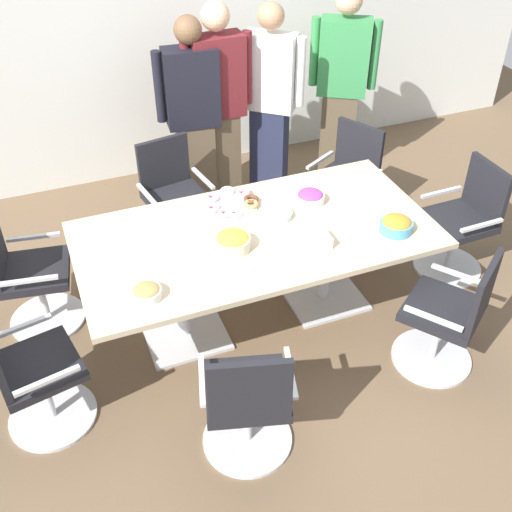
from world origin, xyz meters
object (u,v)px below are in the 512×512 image
object	(u,v)px
snack_bowl_chips_yellow	(232,241)
snack_bowl_cookies	(146,292)
conference_table	(256,247)
person_standing_2	(270,100)
office_chair_0	(346,185)
office_chair_4	(248,404)
office_chair_1	(175,202)
person_standing_1	(219,105)
plate_stack	(275,214)
person_standing_3	(342,85)
office_chair_6	(462,225)
office_chair_2	(29,278)
snack_bowl_chips_orange	(396,225)
donut_platter	(232,203)
office_chair_5	(450,319)
person_standing_0	(193,116)
snack_bowl_candy_mix	(310,197)
napkin_pile	(317,240)
office_chair_3	(31,377)

from	to	relation	value
snack_bowl_chips_yellow	snack_bowl_cookies	xyz separation A→B (m)	(-0.63, -0.26, -0.02)
conference_table	person_standing_2	bearing A→B (deg)	64.64
office_chair_0	office_chair_4	xyz separation A→B (m)	(-1.61, -1.87, 0.00)
office_chair_0	snack_bowl_chips_yellow	size ratio (longest dim) A/B	3.90
office_chair_1	person_standing_1	bearing A→B (deg)	-148.93
person_standing_2	snack_bowl_chips_yellow	xyz separation A→B (m)	(-0.97, -1.72, -0.10)
plate_stack	person_standing_3	bearing A→B (deg)	49.27
person_standing_3	snack_bowl_chips_yellow	xyz separation A→B (m)	(-1.68, -1.72, -0.13)
office_chair_1	office_chair_6	world-z (taller)	same
office_chair_2	person_standing_1	bearing A→B (deg)	129.90
snack_bowl_cookies	snack_bowl_chips_yellow	bearing A→B (deg)	22.77
office_chair_4	person_standing_2	distance (m)	2.99
snack_bowl_cookies	snack_bowl_chips_orange	size ratio (longest dim) A/B	0.81
conference_table	snack_bowl_cookies	size ratio (longest dim) A/B	13.47
office_chair_2	donut_platter	size ratio (longest dim) A/B	2.28
office_chair_0	office_chair_2	size ratio (longest dim) A/B	1.00
snack_bowl_chips_orange	person_standing_3	bearing A→B (deg)	72.97
conference_table	office_chair_2	xyz separation A→B (m)	(-1.50, 0.51, -0.22)
office_chair_1	person_standing_1	xyz separation A→B (m)	(0.57, 0.49, 0.54)
office_chair_5	plate_stack	xyz separation A→B (m)	(-0.80, 1.02, 0.37)
person_standing_0	snack_bowl_candy_mix	size ratio (longest dim) A/B	8.32
napkin_pile	person_standing_3	bearing A→B (deg)	58.56
office_chair_4	donut_platter	bearing A→B (deg)	88.99
person_standing_3	donut_platter	xyz separation A→B (m)	(-1.51, -1.24, -0.17)
office_chair_3	napkin_pile	size ratio (longest dim) A/B	5.92
office_chair_2	plate_stack	bearing A→B (deg)	86.03
office_chair_2	office_chair_4	distance (m)	1.88
conference_table	office_chair_3	xyz separation A→B (m)	(-1.58, -0.42, -0.22)
conference_table	office_chair_5	bearing A→B (deg)	-42.22
office_chair_4	person_standing_2	bearing A→B (deg)	80.92
office_chair_5	person_standing_3	bearing A→B (deg)	42.99
plate_stack	napkin_pile	size ratio (longest dim) A/B	1.52
office_chair_3	office_chair_6	xyz separation A→B (m)	(3.28, 0.36, 0.00)
snack_bowl_candy_mix	snack_bowl_chips_orange	bearing A→B (deg)	-54.33
snack_bowl_chips_orange	person_standing_2	bearing A→B (deg)	93.41
office_chair_3	person_standing_1	bearing A→B (deg)	125.61
conference_table	person_standing_1	distance (m)	1.64
snack_bowl_cookies	napkin_pile	size ratio (longest dim) A/B	1.16
office_chair_6	person_standing_3	world-z (taller)	person_standing_3
office_chair_3	napkin_pile	bearing A→B (deg)	82.61
snack_bowl_candy_mix	donut_platter	distance (m)	0.56
office_chair_2	person_standing_0	bearing A→B (deg)	133.03
snack_bowl_candy_mix	donut_platter	size ratio (longest dim) A/B	0.52
person_standing_1	person_standing_3	world-z (taller)	person_standing_1
person_standing_0	snack_bowl_chips_yellow	distance (m)	1.69
conference_table	office_chair_4	size ratio (longest dim) A/B	2.64
office_chair_1	office_chair_2	xyz separation A→B (m)	(-1.21, -0.57, 0.00)
office_chair_3	office_chair_4	xyz separation A→B (m)	(1.11, -0.65, 0.00)
donut_platter	office_chair_1	bearing A→B (deg)	109.38
snack_bowl_cookies	office_chair_4	bearing A→B (deg)	-62.02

